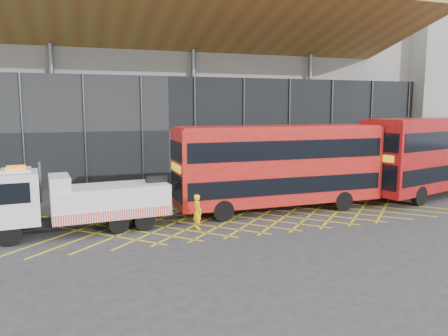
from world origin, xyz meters
name	(u,v)px	position (x,y,z in m)	size (l,w,h in m)	color
ground_plane	(177,222)	(0.00, 0.00, 0.00)	(120.00, 120.00, 0.00)	#2D2D30
road_markings	(251,215)	(4.00, 0.00, 0.01)	(24.76, 7.16, 0.01)	gold
construction_building	(150,70)	(1.92, 18.40, 8.98)	(55.00, 23.97, 18.00)	gray
east_building	(440,66)	(32.00, 16.00, 10.00)	(15.00, 12.00, 20.00)	gray
recovery_truck	(76,201)	(-4.80, -0.38, 1.50)	(9.38, 2.84, 3.25)	black
bus_towed	(279,164)	(5.88, 0.52, 2.62)	(11.63, 2.74, 4.72)	#AD140F
bus_second	(437,152)	(17.59, 1.23, 2.80)	(12.66, 6.16, 5.04)	maroon
worker	(198,212)	(0.62, -1.59, 0.83)	(0.61, 0.40, 1.67)	yellow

